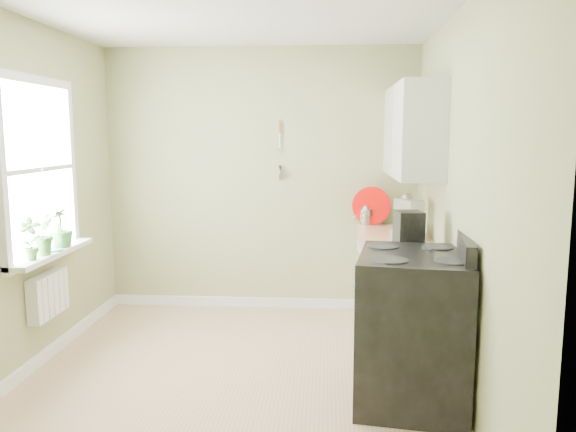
# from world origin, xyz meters

# --- Properties ---
(floor) EXTENTS (3.20, 3.60, 0.02)m
(floor) POSITION_xyz_m (0.00, 0.00, -0.01)
(floor) COLOR tan
(floor) RESTS_ON ground
(ceiling) EXTENTS (3.20, 3.60, 0.02)m
(ceiling) POSITION_xyz_m (0.00, 0.00, 2.71)
(ceiling) COLOR white
(ceiling) RESTS_ON wall_back
(wall_back) EXTENTS (3.20, 0.02, 2.70)m
(wall_back) POSITION_xyz_m (0.00, 1.81, 1.35)
(wall_back) COLOR tan
(wall_back) RESTS_ON floor
(wall_left) EXTENTS (0.02, 3.60, 2.70)m
(wall_left) POSITION_xyz_m (-1.61, 0.00, 1.35)
(wall_left) COLOR tan
(wall_left) RESTS_ON floor
(wall_right) EXTENTS (0.02, 3.60, 2.70)m
(wall_right) POSITION_xyz_m (1.61, 0.00, 1.35)
(wall_right) COLOR tan
(wall_right) RESTS_ON floor
(base_cabinets) EXTENTS (0.60, 1.60, 0.87)m
(base_cabinets) POSITION_xyz_m (1.30, 1.00, 0.43)
(base_cabinets) COLOR white
(base_cabinets) RESTS_ON floor
(countertop) EXTENTS (0.64, 1.60, 0.04)m
(countertop) POSITION_xyz_m (1.29, 1.00, 0.89)
(countertop) COLOR tan
(countertop) RESTS_ON base_cabinets
(upper_cabinets) EXTENTS (0.35, 1.40, 0.80)m
(upper_cabinets) POSITION_xyz_m (1.43, 1.10, 1.85)
(upper_cabinets) COLOR white
(upper_cabinets) RESTS_ON wall_right
(window) EXTENTS (0.06, 1.14, 1.44)m
(window) POSITION_xyz_m (-1.58, 0.30, 1.55)
(window) COLOR white
(window) RESTS_ON wall_left
(window_sill) EXTENTS (0.18, 1.14, 0.04)m
(window_sill) POSITION_xyz_m (-1.51, 0.30, 0.88)
(window_sill) COLOR white
(window_sill) RESTS_ON wall_left
(radiator) EXTENTS (0.12, 0.50, 0.35)m
(radiator) POSITION_xyz_m (-1.54, 0.25, 0.55)
(radiator) COLOR white
(radiator) RESTS_ON wall_left
(wall_utensils) EXTENTS (0.02, 0.14, 0.58)m
(wall_utensils) POSITION_xyz_m (0.20, 1.78, 1.56)
(wall_utensils) COLOR tan
(wall_utensils) RESTS_ON wall_back
(stove) EXTENTS (0.85, 0.94, 1.16)m
(stove) POSITION_xyz_m (1.28, -0.24, 0.52)
(stove) COLOR black
(stove) RESTS_ON floor
(stand_mixer) EXTENTS (0.29, 0.36, 0.39)m
(stand_mixer) POSITION_xyz_m (1.40, 0.96, 1.08)
(stand_mixer) COLOR #B2B2B7
(stand_mixer) RESTS_ON countertop
(kettle) EXTENTS (0.19, 0.11, 0.20)m
(kettle) POSITION_xyz_m (1.07, 1.72, 1.01)
(kettle) COLOR silver
(kettle) RESTS_ON countertop
(coffee_maker) EXTENTS (0.22, 0.24, 0.34)m
(coffee_maker) POSITION_xyz_m (1.30, 0.30, 1.07)
(coffee_maker) COLOR black
(coffee_maker) RESTS_ON countertop
(red_tray) EXTENTS (0.39, 0.09, 0.39)m
(red_tray) POSITION_xyz_m (1.13, 1.72, 1.10)
(red_tray) COLOR #C20905
(red_tray) RESTS_ON countertop
(jar) EXTENTS (0.08, 0.08, 0.08)m
(jar) POSITION_xyz_m (1.08, 0.30, 0.95)
(jar) COLOR beige
(jar) RESTS_ON countertop
(plant_a) EXTENTS (0.21, 0.18, 0.33)m
(plant_a) POSITION_xyz_m (-1.50, -0.04, 1.06)
(plant_a) COLOR #316328
(plant_a) RESTS_ON window_sill
(plant_b) EXTENTS (0.20, 0.22, 0.32)m
(plant_b) POSITION_xyz_m (-1.50, 0.16, 1.06)
(plant_b) COLOR #316328
(plant_b) RESTS_ON window_sill
(plant_c) EXTENTS (0.22, 0.22, 0.33)m
(plant_c) POSITION_xyz_m (-1.50, 0.45, 1.06)
(plant_c) COLOR #316328
(plant_c) RESTS_ON window_sill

